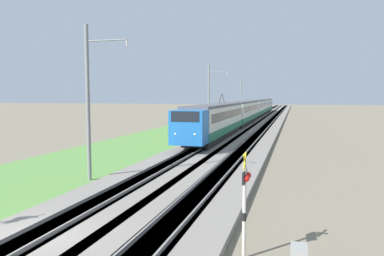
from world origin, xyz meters
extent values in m
plane|color=#7A705B|center=(0.00, 0.00, 0.00)|extent=(400.00, 400.00, 0.00)
cube|color=gray|center=(50.00, 0.00, 0.15)|extent=(240.00, 4.40, 0.30)
cube|color=gray|center=(50.00, -3.88, 0.15)|extent=(240.00, 4.40, 0.30)
cube|color=#4C4238|center=(50.00, 0.00, 0.15)|extent=(240.00, 1.57, 0.30)
cube|color=gray|center=(50.00, 0.53, 0.38)|extent=(240.00, 0.07, 0.15)
cube|color=gray|center=(50.00, -0.53, 0.38)|extent=(240.00, 0.07, 0.15)
cube|color=#4C4238|center=(50.00, -3.88, 0.15)|extent=(240.00, 1.57, 0.30)
cube|color=gray|center=(50.00, -3.34, 0.38)|extent=(240.00, 0.07, 0.15)
cube|color=gray|center=(50.00, -4.41, 0.38)|extent=(240.00, 0.07, 0.15)
cube|color=#5B8E42|center=(50.00, 6.41, 0.06)|extent=(240.00, 9.83, 0.12)
cube|color=blue|center=(18.50, 0.00, 2.35)|extent=(2.20, 2.70, 2.69)
cube|color=black|center=(18.17, 0.00, 3.25)|extent=(1.59, 2.25, 0.81)
sphere|color=#F2EAC6|center=(17.45, 0.77, 1.90)|extent=(0.20, 0.20, 0.20)
sphere|color=#F2EAC6|center=(17.45, -0.77, 1.90)|extent=(0.20, 0.20, 0.20)
cube|color=#196B47|center=(29.24, 0.00, 1.38)|extent=(19.27, 2.82, 0.75)
cube|color=silver|center=(29.24, 0.00, 2.72)|extent=(19.27, 2.82, 1.94)
cube|color=black|center=(29.24, 0.00, 2.88)|extent=(17.73, 2.84, 0.81)
cube|color=#515156|center=(29.24, 0.00, 3.82)|extent=(19.27, 2.59, 0.25)
cube|color=black|center=(29.24, 0.00, 0.72)|extent=(18.31, 2.39, 0.55)
cylinder|color=black|center=(21.40, 0.53, 0.88)|extent=(0.86, 0.12, 0.86)
cylinder|color=black|center=(21.40, -0.53, 0.88)|extent=(0.86, 0.12, 0.86)
cube|color=#196B47|center=(50.21, 0.00, 1.38)|extent=(21.48, 2.82, 0.75)
cube|color=silver|center=(50.21, 0.00, 2.72)|extent=(21.48, 2.82, 1.94)
cube|color=black|center=(50.21, 0.00, 2.88)|extent=(19.76, 2.84, 0.81)
cube|color=#515156|center=(50.21, 0.00, 3.82)|extent=(21.48, 2.59, 0.25)
cube|color=black|center=(50.21, 0.00, 0.72)|extent=(20.40, 2.39, 0.55)
cube|color=#196B47|center=(72.29, 0.00, 1.38)|extent=(21.48, 2.82, 0.75)
cube|color=silver|center=(72.29, 0.00, 2.72)|extent=(21.48, 2.82, 1.94)
cube|color=black|center=(72.29, 0.00, 2.88)|extent=(19.76, 2.84, 0.81)
cube|color=#515156|center=(72.29, 0.00, 3.82)|extent=(21.48, 2.59, 0.25)
cube|color=black|center=(72.29, 0.00, 0.72)|extent=(20.40, 2.39, 0.55)
cube|color=#196B47|center=(94.36, 0.00, 1.38)|extent=(21.48, 2.82, 0.75)
cube|color=silver|center=(94.36, 0.00, 2.72)|extent=(21.48, 2.82, 1.94)
cube|color=black|center=(94.36, 0.00, 2.88)|extent=(19.76, 2.84, 0.81)
cube|color=#515156|center=(94.36, 0.00, 3.82)|extent=(21.48, 2.59, 0.25)
cube|color=black|center=(94.36, 0.00, 0.72)|extent=(20.40, 2.39, 0.55)
cylinder|color=black|center=(32.13, 0.17, 4.49)|extent=(0.06, 0.33, 1.08)
cylinder|color=black|center=(32.13, -0.17, 4.49)|extent=(0.06, 0.33, 1.08)
cube|color=black|center=(21.40, 0.00, 0.00)|extent=(0.10, 0.10, 0.00)
cylinder|color=beige|center=(1.01, -6.69, 1.41)|extent=(0.11, 0.11, 2.82)
cylinder|color=black|center=(1.01, -6.69, 1.27)|extent=(0.12, 0.12, 0.25)
cube|color=black|center=(1.01, -6.69, 2.47)|extent=(0.70, 0.06, 0.36)
sphere|color=red|center=(1.23, -6.76, 2.47)|extent=(0.20, 0.20, 0.20)
sphere|color=red|center=(0.79, -6.76, 2.47)|extent=(0.20, 0.20, 0.20)
cube|color=yellow|center=(1.01, -6.69, 2.94)|extent=(0.49, 0.03, 0.49)
cube|color=yellow|center=(1.01, -6.69, 2.94)|extent=(0.49, 0.03, 0.49)
cylinder|color=slate|center=(8.58, 2.97, 4.35)|extent=(0.22, 0.22, 8.69)
cylinder|color=slate|center=(8.58, 1.77, 7.79)|extent=(0.08, 2.40, 0.08)
cylinder|color=#B2ADA8|center=(8.58, 0.57, 7.59)|extent=(0.10, 0.10, 0.30)
cylinder|color=slate|center=(38.35, 2.97, 4.41)|extent=(0.22, 0.22, 8.82)
cylinder|color=slate|center=(38.35, 1.77, 7.92)|extent=(0.08, 2.40, 0.08)
cylinder|color=#B2ADA8|center=(38.35, 0.57, 7.72)|extent=(0.10, 0.10, 0.30)
cylinder|color=slate|center=(68.11, 2.97, 4.33)|extent=(0.22, 0.22, 8.67)
cylinder|color=slate|center=(68.11, 1.77, 7.77)|extent=(0.08, 2.40, 0.08)
cylinder|color=#B2ADA8|center=(68.11, 0.57, 7.57)|extent=(0.10, 0.10, 0.30)
camera|label=1|loc=(-9.79, -8.07, 4.84)|focal=35.00mm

